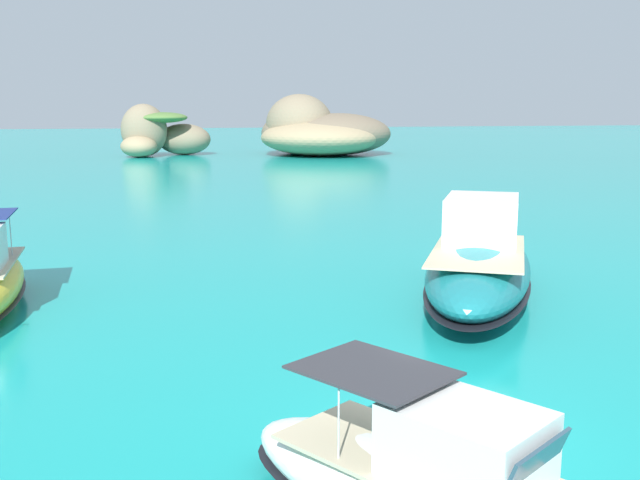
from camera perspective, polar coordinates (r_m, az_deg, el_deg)
ground_plane at (r=13.88m, az=9.95°, el=-15.46°), size 400.00×400.00×0.00m
islet_large at (r=92.64m, az=-0.35°, el=8.45°), size 22.14×23.02×7.61m
islet_small at (r=92.38m, az=-12.58°, el=8.17°), size 12.59×10.80×6.38m
motorboat_teal at (r=23.67m, az=12.45°, el=-1.87°), size 7.96×11.13×3.20m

